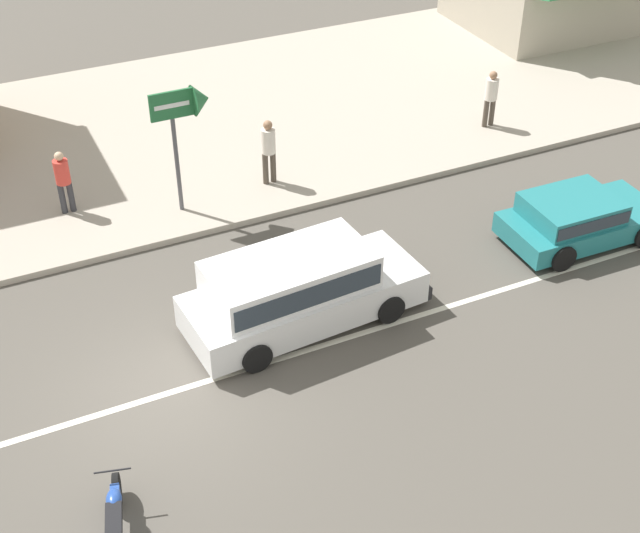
{
  "coord_description": "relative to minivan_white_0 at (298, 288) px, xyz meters",
  "views": [
    {
      "loc": [
        -2.54,
        -11.66,
        11.24
      ],
      "look_at": [
        3.56,
        1.36,
        0.8
      ],
      "focal_mm": 50.0,
      "sensor_mm": 36.0,
      "label": 1
    }
  ],
  "objects": [
    {
      "name": "ground_plane",
      "position": [
        -2.86,
        -0.86,
        -0.85
      ],
      "size": [
        160.0,
        160.0,
        0.0
      ],
      "primitive_type": "plane",
      "color": "#544F47"
    },
    {
      "name": "lane_centre_stripe",
      "position": [
        -2.86,
        -0.86,
        -0.84
      ],
      "size": [
        50.4,
        0.14,
        0.01
      ],
      "primitive_type": "cube",
      "color": "silver",
      "rests_on": "ground"
    },
    {
      "name": "kerb_strip",
      "position": [
        -2.86,
        8.67,
        -0.77
      ],
      "size": [
        68.0,
        10.0,
        0.15
      ],
      "primitive_type": "cube",
      "color": "#ADA393",
      "rests_on": "ground"
    },
    {
      "name": "minivan_white_0",
      "position": [
        0.0,
        0.0,
        0.0
      ],
      "size": [
        4.92,
        2.14,
        1.56
      ],
      "color": "white",
      "rests_on": "ground"
    },
    {
      "name": "hatchback_teal_1",
      "position": [
        6.78,
        0.03,
        -0.26
      ],
      "size": [
        3.68,
        1.9,
        1.1
      ],
      "color": "teal",
      "rests_on": "ground"
    },
    {
      "name": "motorcycle_0",
      "position": [
        -4.54,
        -3.53,
        -0.42
      ],
      "size": [
        0.73,
        1.89,
        0.8
      ],
      "color": "black",
      "rests_on": "ground"
    },
    {
      "name": "arrow_signboard",
      "position": [
        -0.36,
        4.71,
        1.82
      ],
      "size": [
        1.34,
        0.7,
        3.01
      ],
      "color": "#4C4C51",
      "rests_on": "kerb_strip"
    },
    {
      "name": "pedestrian_near_clock",
      "position": [
        1.47,
        5.01,
        0.27
      ],
      "size": [
        0.34,
        0.34,
        1.65
      ],
      "color": "#4C4238",
      "rests_on": "kerb_strip"
    },
    {
      "name": "pedestrian_mid_kerb",
      "position": [
        -3.26,
        5.75,
        0.2
      ],
      "size": [
        0.34,
        0.34,
        1.55
      ],
      "color": "#333338",
      "rests_on": "kerb_strip"
    },
    {
      "name": "pedestrian_by_shop",
      "position": [
        7.96,
        5.28,
        0.21
      ],
      "size": [
        0.34,
        0.34,
        1.57
      ],
      "color": "#4C4238",
      "rests_on": "kerb_strip"
    }
  ]
}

